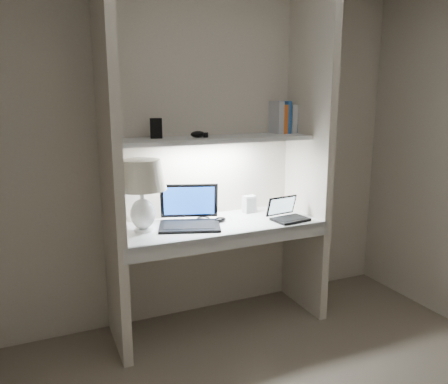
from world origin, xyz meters
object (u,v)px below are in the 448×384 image
table_lamp (141,183)px  speaker (249,204)px  laptop_main (189,216)px  laptop_netbook (287,214)px  book_row (286,118)px

table_lamp → speaker: size_ratio=3.63×
laptop_main → speaker: bearing=31.9°
laptop_main → speaker: (0.53, 0.12, 0.01)m
laptop_netbook → table_lamp: bearing=164.7°
table_lamp → speaker: table_lamp is taller
laptop_main → book_row: (0.85, 0.15, 0.65)m
laptop_main → book_row: 1.08m
laptop_main → book_row: size_ratio=2.05×
laptop_netbook → speaker: (-0.16, 0.28, 0.03)m
speaker → book_row: size_ratio=0.54×
table_lamp → book_row: bearing=8.4°
table_lamp → laptop_netbook: size_ratio=1.75×
laptop_netbook → book_row: bearing=54.9°
laptop_netbook → speaker: 0.33m
table_lamp → laptop_main: (0.33, 0.02, -0.26)m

